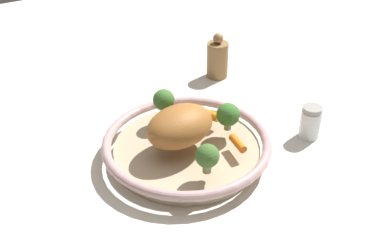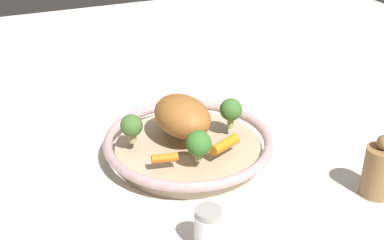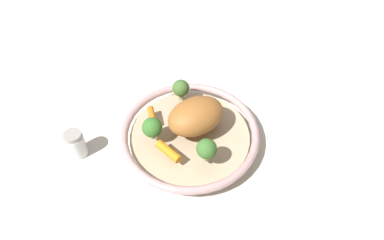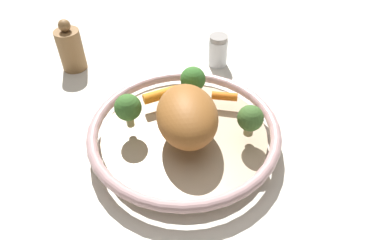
% 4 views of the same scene
% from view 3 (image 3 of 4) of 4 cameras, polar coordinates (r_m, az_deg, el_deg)
% --- Properties ---
extents(ground_plane, '(2.25, 2.25, 0.00)m').
position_cam_3_polar(ground_plane, '(0.88, -0.34, -3.50)').
color(ground_plane, silver).
extents(serving_bowl, '(0.33, 0.33, 0.05)m').
position_cam_3_polar(serving_bowl, '(0.86, -0.35, -2.52)').
color(serving_bowl, tan).
rests_on(serving_bowl, ground_plane).
extents(roast_chicken_piece, '(0.12, 0.15, 0.07)m').
position_cam_3_polar(roast_chicken_piece, '(0.82, 0.61, 0.65)').
color(roast_chicken_piece, '#9F602B').
rests_on(roast_chicken_piece, serving_bowl).
extents(baby_carrot_near_rim, '(0.05, 0.02, 0.02)m').
position_cam_3_polar(baby_carrot_near_rim, '(0.87, -6.42, 0.78)').
color(baby_carrot_near_rim, orange).
rests_on(baby_carrot_near_rim, serving_bowl).
extents(baby_carrot_right, '(0.07, 0.04, 0.02)m').
position_cam_3_polar(baby_carrot_right, '(0.79, -3.80, -5.00)').
color(baby_carrot_right, orange).
rests_on(baby_carrot_right, serving_bowl).
extents(broccoli_floret_edge, '(0.04, 0.04, 0.06)m').
position_cam_3_polar(broccoli_floret_edge, '(0.89, -1.79, 5.05)').
color(broccoli_floret_edge, tan).
rests_on(broccoli_floret_edge, serving_bowl).
extents(broccoli_floret_small, '(0.05, 0.05, 0.06)m').
position_cam_3_polar(broccoli_floret_small, '(0.81, -6.36, -1.22)').
color(broccoli_floret_small, '#9BA566').
rests_on(broccoli_floret_small, serving_bowl).
extents(broccoli_floret_large, '(0.04, 0.04, 0.06)m').
position_cam_3_polar(broccoli_floret_large, '(0.76, 2.04, -4.75)').
color(broccoli_floret_large, tan).
rests_on(broccoli_floret_large, serving_bowl).
extents(salt_shaker, '(0.04, 0.04, 0.07)m').
position_cam_3_polar(salt_shaker, '(0.87, -18.01, -3.67)').
color(salt_shaker, silver).
rests_on(salt_shaker, ground_plane).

